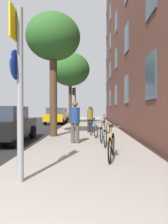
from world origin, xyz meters
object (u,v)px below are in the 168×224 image
object	(u,v)px
tree_near	(53,39)
bicycle_2	(93,129)
bicycle_3	(105,127)
car_0	(7,124)
car_2	(61,114)
bicycle_4	(104,121)
bicycle_1	(103,136)
tree_far	(70,70)
pedestrian_1	(90,117)
car_1	(56,116)
pedestrian_2	(91,113)
pedestrian_0	(75,119)
sign_post	(19,80)
bicycle_0	(111,145)
traffic_light	(74,98)

from	to	relation	value
tree_near	bicycle_2	distance (m)	5.00
tree_near	bicycle_3	distance (m)	5.61
car_0	car_2	xyz separation A→B (m)	(0.01, 16.99, 0.00)
bicycle_4	car_0	distance (m)	9.49
tree_near	bicycle_1	bearing A→B (deg)	-47.23
tree_far	pedestrian_1	size ratio (longest dim) A/B	4.33
bicycle_2	tree_near	bearing A→B (deg)	176.09
pedestrian_1	car_1	world-z (taller)	pedestrian_1
tree_far	pedestrian_2	xyz separation A→B (m)	(2.03, -0.62, -4.22)
tree_near	pedestrian_1	bearing A→B (deg)	43.44
bicycle_2	car_0	size ratio (longest dim) A/B	0.40
bicycle_4	pedestrian_0	xyz separation A→B (m)	(-1.82, -8.90, 0.62)
sign_post	pedestrian_0	xyz separation A→B (m)	(0.75, 4.43, -0.98)
bicycle_0	car_0	size ratio (longest dim) A/B	0.38
tree_far	bicycle_0	bearing A→B (deg)	-79.98
bicycle_2	car_1	distance (m)	10.89
tree_near	pedestrian_1	xyz separation A→B (m)	(1.87, 1.77, -4.04)
bicycle_2	car_1	bearing A→B (deg)	109.16
tree_near	bicycle_0	world-z (taller)	tree_near
bicycle_3	tree_near	bearing A→B (deg)	-149.05
car_1	car_2	size ratio (longest dim) A/B	1.08
tree_near	pedestrian_2	world-z (taller)	tree_near
tree_near	pedestrian_1	world-z (taller)	tree_near
bicycle_3	pedestrian_1	size ratio (longest dim) A/B	1.06
sign_post	bicycle_3	xyz separation A→B (m)	(2.27, 8.19, -1.59)
bicycle_0	tree_near	bearing A→B (deg)	117.69
pedestrian_2	bicycle_4	bearing A→B (deg)	-62.60
sign_post	traffic_light	size ratio (longest dim) A/B	0.88
sign_post	tree_far	bearing A→B (deg)	91.99
bicycle_3	car_0	distance (m)	5.53
tree_far	bicycle_0	xyz separation A→B (m)	(2.51, -14.23, -4.82)
bicycle_2	bicycle_3	world-z (taller)	bicycle_2
pedestrian_0	car_1	size ratio (longest dim) A/B	0.38
pedestrian_1	car_0	xyz separation A→B (m)	(-3.77, -3.04, -0.18)
bicycle_0	bicycle_2	distance (m)	4.57
tree_far	bicycle_4	distance (m)	6.38
car_1	pedestrian_1	bearing A→B (deg)	-67.84
traffic_light	bicycle_4	size ratio (longest dim) A/B	2.27
bicycle_3	pedestrian_1	distance (m)	1.06
bicycle_3	car_0	world-z (taller)	car_0
car_0	bicycle_2	bearing A→B (deg)	15.98
car_1	tree_near	bearing A→B (deg)	-81.38
bicycle_3	car_1	size ratio (longest dim) A/B	0.38
bicycle_1	pedestrian_2	xyz separation A→B (m)	(-0.39, 11.48, 0.60)
pedestrian_2	car_1	size ratio (longest dim) A/B	0.38
bicycle_0	bicycle_3	xyz separation A→B (m)	(0.31, 6.35, -0.02)
traffic_light	bicycle_2	distance (m)	12.66
pedestrian_1	bicycle_3	bearing A→B (deg)	-6.84
bicycle_2	car_1	xyz separation A→B (m)	(-3.57, 10.28, 0.35)
car_0	pedestrian_2	bearing A→B (deg)	69.18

